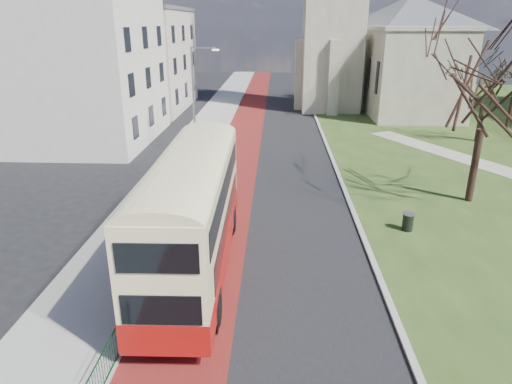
# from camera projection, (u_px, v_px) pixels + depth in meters

# --- Properties ---
(ground) EXTENTS (160.00, 160.00, 0.00)m
(ground) POSITION_uv_depth(u_px,v_px,m) (231.00, 271.00, 19.13)
(ground) COLOR black
(ground) RESTS_ON ground
(road_carriageway) EXTENTS (9.00, 120.00, 0.01)m
(road_carriageway) POSITION_uv_depth(u_px,v_px,m) (272.00, 148.00, 37.78)
(road_carriageway) COLOR black
(road_carriageway) RESTS_ON ground
(bus_lane) EXTENTS (3.40, 120.00, 0.01)m
(bus_lane) POSITION_uv_depth(u_px,v_px,m) (240.00, 147.00, 37.89)
(bus_lane) COLOR #591414
(bus_lane) RESTS_ON ground
(pavement_west) EXTENTS (4.00, 120.00, 0.12)m
(pavement_west) POSITION_uv_depth(u_px,v_px,m) (194.00, 146.00, 38.03)
(pavement_west) COLOR gray
(pavement_west) RESTS_ON ground
(kerb_west) EXTENTS (0.25, 120.00, 0.13)m
(kerb_west) POSITION_uv_depth(u_px,v_px,m) (218.00, 146.00, 37.95)
(kerb_west) COLOR #999993
(kerb_west) RESTS_ON ground
(kerb_east) EXTENTS (0.25, 80.00, 0.13)m
(kerb_east) POSITION_uv_depth(u_px,v_px,m) (325.00, 142.00, 39.44)
(kerb_east) COLOR #999993
(kerb_east) RESTS_ON ground
(pedestrian_railing) EXTENTS (0.07, 24.00, 1.12)m
(pedestrian_railing) POSITION_uv_depth(u_px,v_px,m) (179.00, 219.00, 22.80)
(pedestrian_railing) COLOR #0E3E1D
(pedestrian_railing) RESTS_ON ground
(street_block_near) EXTENTS (10.30, 14.30, 13.00)m
(street_block_near) POSITION_uv_depth(u_px,v_px,m) (88.00, 64.00, 38.02)
(street_block_near) COLOR beige
(street_block_near) RESTS_ON ground
(street_block_far) EXTENTS (10.30, 16.30, 11.50)m
(street_block_far) POSITION_uv_depth(u_px,v_px,m) (142.00, 59.00, 53.26)
(street_block_far) COLOR beige
(street_block_far) RESTS_ON ground
(streetlamp) EXTENTS (2.13, 0.18, 8.00)m
(streetlamp) POSITION_uv_depth(u_px,v_px,m) (195.00, 95.00, 34.55)
(streetlamp) COLOR gray
(streetlamp) RESTS_ON pavement_west
(bus) EXTENTS (2.96, 11.80, 4.91)m
(bus) POSITION_uv_depth(u_px,v_px,m) (193.00, 209.00, 18.14)
(bus) COLOR #9B110E
(bus) RESTS_ON ground
(winter_tree_near) EXTENTS (9.59, 9.59, 10.88)m
(winter_tree_near) POSITION_uv_depth(u_px,v_px,m) (492.00, 67.00, 23.91)
(winter_tree_near) COLOR black
(winter_tree_near) RESTS_ON grass_green
(winter_tree_far) EXTENTS (5.80, 5.80, 7.69)m
(winter_tree_far) POSITION_uv_depth(u_px,v_px,m) (488.00, 79.00, 37.95)
(winter_tree_far) COLOR #2D2616
(winter_tree_far) RESTS_ON grass_green
(litter_bin) EXTENTS (0.59, 0.59, 0.91)m
(litter_bin) POSITION_uv_depth(u_px,v_px,m) (408.00, 222.00, 22.59)
(litter_bin) COLOR black
(litter_bin) RESTS_ON grass_green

